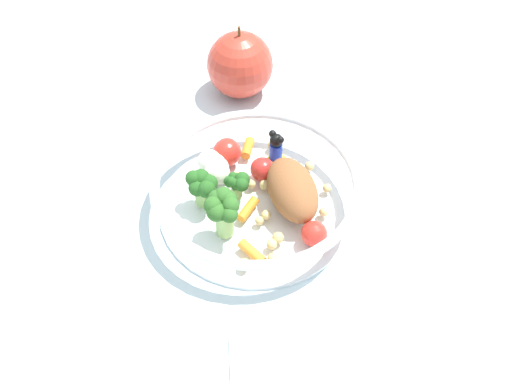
% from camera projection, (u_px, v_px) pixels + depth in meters
% --- Properties ---
extents(ground_plane, '(2.40, 2.40, 0.00)m').
position_uv_depth(ground_plane, '(240.00, 222.00, 0.58)').
color(ground_plane, silver).
extents(food_container, '(0.21, 0.21, 0.06)m').
position_uv_depth(food_container, '(255.00, 189.00, 0.57)').
color(food_container, white).
rests_on(food_container, ground_plane).
extents(loose_apple, '(0.08, 0.08, 0.09)m').
position_uv_depth(loose_apple, '(240.00, 65.00, 0.69)').
color(loose_apple, '#BC3828').
rests_on(loose_apple, ground_plane).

